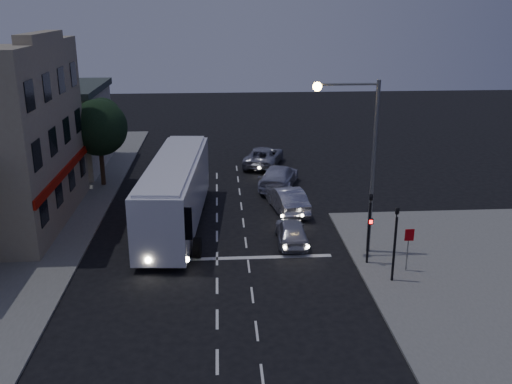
{
  "coord_description": "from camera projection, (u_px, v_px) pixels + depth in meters",
  "views": [
    {
      "loc": [
        0.25,
        -25.1,
        12.62
      ],
      "look_at": [
        2.32,
        6.25,
        2.2
      ],
      "focal_mm": 40.0,
      "sensor_mm": 36.0,
      "label": 1
    }
  ],
  "objects": [
    {
      "name": "road_markings",
      "position": [
        241.0,
        248.0,
        30.94
      ],
      "size": [
        8.0,
        30.55,
        0.01
      ],
      "color": "silver",
      "rests_on": "ground"
    },
    {
      "name": "traffic_signal_side",
      "position": [
        395.0,
        235.0,
        26.35
      ],
      "size": [
        0.18,
        0.15,
        4.1
      ],
      "color": "black",
      "rests_on": "sidewalk_near"
    },
    {
      "name": "car_sedan_c",
      "position": [
        264.0,
        156.0,
        46.4
      ],
      "size": [
        3.96,
        6.05,
        1.55
      ],
      "primitive_type": "imported",
      "rotation": [
        0.0,
        0.0,
        2.87
      ],
      "color": "#9D9EAD",
      "rests_on": "ground"
    },
    {
      "name": "low_building_north",
      "position": [
        44.0,
        127.0,
        44.76
      ],
      "size": [
        9.4,
        9.4,
        6.5
      ],
      "color": "#9F957D",
      "rests_on": "sidewalk_far"
    },
    {
      "name": "traffic_signal_main",
      "position": [
        370.0,
        220.0,
        28.18
      ],
      "size": [
        0.25,
        0.35,
        4.1
      ],
      "color": "black",
      "rests_on": "sidewalk_near"
    },
    {
      "name": "car_sedan_b",
      "position": [
        279.0,
        177.0,
        40.87
      ],
      "size": [
        3.67,
        5.97,
        1.61
      ],
      "primitive_type": "imported",
      "rotation": [
        0.0,
        0.0,
        2.87
      ],
      "color": "silver",
      "rests_on": "ground"
    },
    {
      "name": "streetlight",
      "position": [
        362.0,
        148.0,
        28.47
      ],
      "size": [
        3.32,
        0.44,
        9.0
      ],
      "color": "slate",
      "rests_on": "sidewalk_near"
    },
    {
      "name": "street_tree",
      "position": [
        99.0,
        125.0,
        40.03
      ],
      "size": [
        4.0,
        4.0,
        6.2
      ],
      "color": "black",
      "rests_on": "sidewalk_far"
    },
    {
      "name": "tour_bus",
      "position": [
        175.0,
        191.0,
        33.37
      ],
      "size": [
        3.67,
        13.3,
        4.03
      ],
      "rotation": [
        0.0,
        0.0,
        -0.07
      ],
      "color": "white",
      "rests_on": "ground"
    },
    {
      "name": "sidewalk_far",
      "position": [
        2.0,
        222.0,
        34.48
      ],
      "size": [
        12.0,
        50.0,
        0.12
      ],
      "primitive_type": "cube",
      "color": "slate",
      "rests_on": "ground"
    },
    {
      "name": "regulatory_sign",
      "position": [
        409.0,
        243.0,
        27.59
      ],
      "size": [
        0.45,
        0.12,
        2.2
      ],
      "color": "slate",
      "rests_on": "sidewalk_near"
    },
    {
      "name": "car_sedan_a",
      "position": [
        287.0,
        199.0,
        36.15
      ],
      "size": [
        2.44,
        5.06,
        1.6
      ],
      "primitive_type": "imported",
      "rotation": [
        0.0,
        0.0,
        3.3
      ],
      "color": "#B7B6C3",
      "rests_on": "ground"
    },
    {
      "name": "ground",
      "position": [
        217.0,
        276.0,
        27.73
      ],
      "size": [
        120.0,
        120.0,
        0.0
      ],
      "primitive_type": "plane",
      "color": "black"
    },
    {
      "name": "car_suv",
      "position": [
        291.0,
        231.0,
        31.37
      ],
      "size": [
        1.72,
        4.08,
        1.38
      ],
      "primitive_type": "imported",
      "rotation": [
        0.0,
        0.0,
        3.12
      ],
      "color": "silver",
      "rests_on": "ground"
    }
  ]
}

